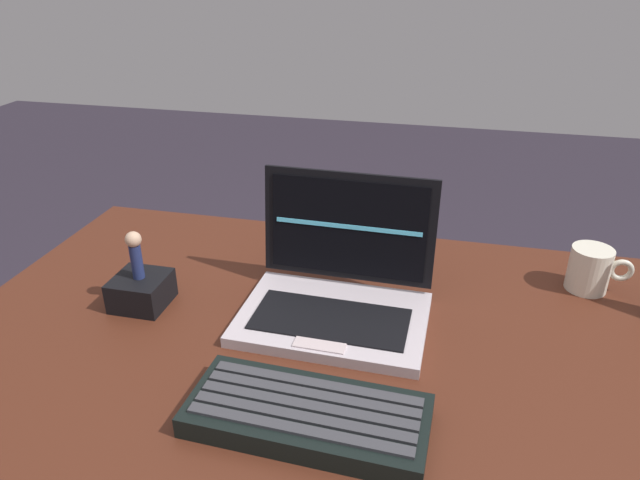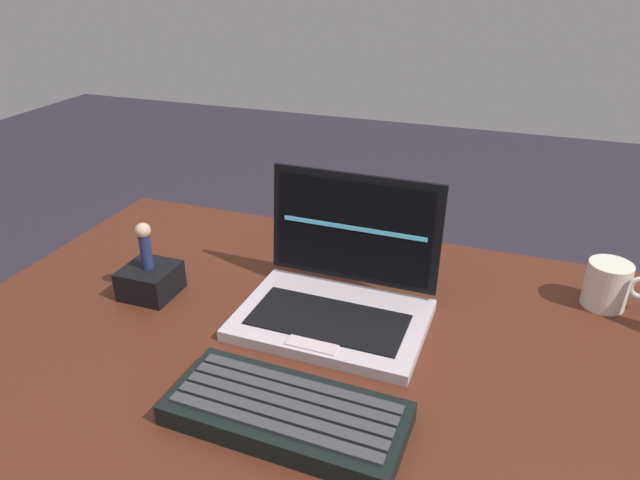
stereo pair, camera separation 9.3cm
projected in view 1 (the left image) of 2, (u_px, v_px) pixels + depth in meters
The scene contains 6 objects.
desk at pixel (361, 389), 0.98m from camera, with size 1.38×0.81×0.72m.
laptop_front at pixel (337, 291), 0.99m from camera, with size 0.32×0.25×0.23m.
external_keyboard at pixel (307, 415), 0.76m from camera, with size 0.32×0.15×0.04m.
figurine_stand at pixel (141, 291), 1.02m from camera, with size 0.09×0.09×0.05m, color black.
figurine at pixel (135, 252), 0.99m from camera, with size 0.03×0.03×0.09m.
coffee_mug at pixel (590, 269), 1.06m from camera, with size 0.11×0.07×0.08m.
Camera 1 is at (0.11, -0.76, 1.29)m, focal length 32.51 mm.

